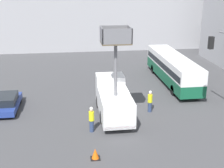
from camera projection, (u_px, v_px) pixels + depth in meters
ground_plane at (122, 112)px, 25.99m from camera, size 120.00×120.00×0.00m
building_backdrop_far at (94, 6)px, 50.66m from camera, size 44.00×10.00×12.95m
utility_truck at (113, 98)px, 24.75m from camera, size 2.33×6.40×7.35m
city_bus at (173, 67)px, 32.99m from camera, size 2.43×12.06×2.91m
road_worker_near_truck at (92, 119)px, 22.39m from camera, size 0.38×0.38×1.93m
road_worker_directing at (150, 101)px, 25.82m from camera, size 0.38×0.38×1.87m
traffic_cone_near_truck at (95, 154)px, 19.16m from camera, size 0.60×0.60×0.68m
parked_car_curbside at (8, 102)px, 26.20m from camera, size 1.72×4.60×1.39m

